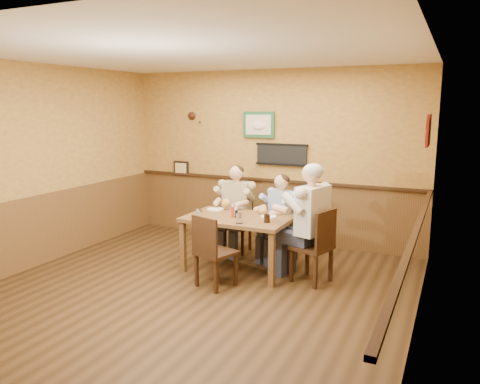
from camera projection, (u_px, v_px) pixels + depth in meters
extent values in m
plane|color=black|center=(194.00, 291.00, 5.68)|extent=(5.00, 5.00, 0.00)
cube|color=silver|center=(190.00, 53.00, 5.17)|extent=(5.00, 5.00, 0.02)
cube|color=#BC8E41|center=(271.00, 157.00, 7.65)|extent=(5.00, 0.02, 2.80)
cube|color=#BC8E41|center=(5.00, 227.00, 3.20)|extent=(5.00, 0.02, 2.80)
cube|color=#BC8E41|center=(36.00, 166.00, 6.46)|extent=(0.02, 5.00, 2.80)
cube|color=#BC8E41|center=(422.00, 195.00, 4.39)|extent=(0.02, 5.00, 2.80)
cube|color=brown|center=(269.00, 211.00, 7.80)|extent=(5.00, 0.02, 1.00)
cube|color=brown|center=(413.00, 285.00, 4.56)|extent=(0.02, 5.00, 1.00)
cube|color=black|center=(282.00, 155.00, 7.52)|extent=(0.88, 0.03, 0.34)
cube|color=#1E572F|center=(259.00, 125.00, 7.61)|extent=(0.54, 0.03, 0.42)
cube|color=black|center=(181.00, 168.00, 8.37)|extent=(0.30, 0.03, 0.26)
cube|color=maroon|center=(429.00, 130.00, 5.24)|extent=(0.03, 0.48, 0.36)
cube|color=brown|center=(238.00, 218.00, 6.31)|extent=(1.40, 0.90, 0.05)
cube|color=brown|center=(183.00, 247.00, 6.29)|extent=(0.07, 0.07, 0.70)
cube|color=brown|center=(272.00, 260.00, 5.76)|extent=(0.07, 0.07, 0.70)
cube|color=brown|center=(211.00, 233.00, 6.99)|extent=(0.07, 0.07, 0.70)
cube|color=brown|center=(292.00, 243.00, 6.46)|extent=(0.07, 0.07, 0.70)
cylinder|color=white|center=(199.00, 213.00, 6.24)|extent=(0.09, 0.09, 0.12)
cylinder|color=silver|center=(239.00, 218.00, 5.93)|extent=(0.10, 0.10, 0.13)
cylinder|color=black|center=(267.00, 219.00, 5.98)|extent=(0.10, 0.10, 0.10)
cylinder|color=red|center=(233.00, 212.00, 6.22)|extent=(0.06, 0.06, 0.17)
cylinder|color=white|center=(236.00, 211.00, 6.39)|extent=(0.05, 0.05, 0.10)
cylinder|color=black|center=(236.00, 214.00, 6.25)|extent=(0.05, 0.05, 0.10)
cylinder|color=silver|center=(215.00, 209.00, 6.72)|extent=(0.29, 0.29, 0.02)
cylinder|color=white|center=(269.00, 216.00, 6.29)|extent=(0.26, 0.26, 0.01)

